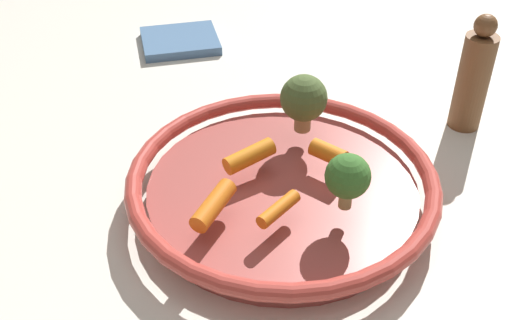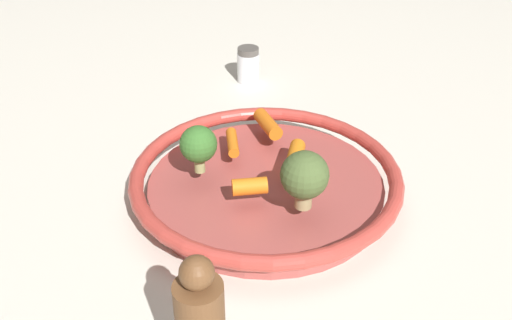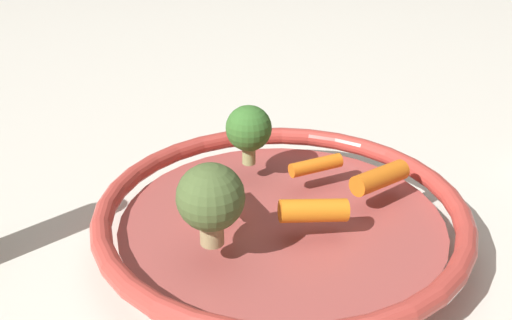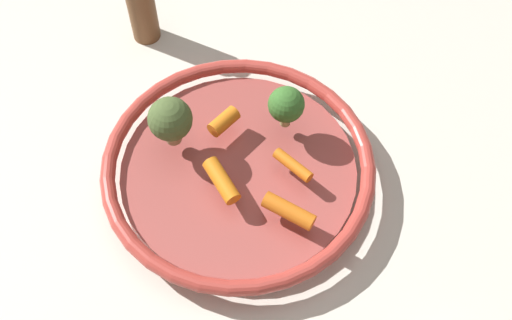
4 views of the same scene
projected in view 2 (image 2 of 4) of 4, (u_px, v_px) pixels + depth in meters
ground_plane at (266, 198)px, 0.77m from camera, size 2.09×2.09×0.00m
serving_bowl at (266, 183)px, 0.76m from camera, size 0.34×0.34×0.05m
baby_carrot_right at (254, 187)px, 0.70m from camera, size 0.04×0.05×0.02m
baby_carrot_back at (232, 142)px, 0.79m from camera, size 0.06×0.04×0.01m
baby_carrot_left at (295, 156)px, 0.75m from camera, size 0.06×0.03×0.02m
baby_carrot_near_rim at (268, 124)px, 0.82m from camera, size 0.06×0.06×0.02m
broccoli_floret_edge at (198, 145)px, 0.72m from camera, size 0.05×0.05×0.06m
broccoli_floret_small at (305, 176)px, 0.66m from camera, size 0.05×0.05×0.07m
salt_shaker at (248, 65)px, 1.05m from camera, size 0.04×0.04×0.06m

